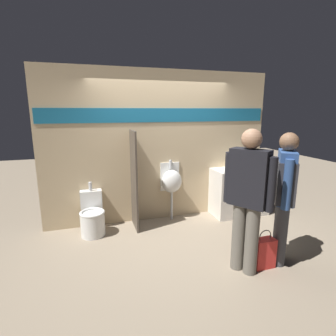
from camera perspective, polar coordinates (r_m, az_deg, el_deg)
ground_plane at (r=4.60m, az=0.65°, el=-13.32°), size 16.00×16.00×0.00m
display_wall at (r=4.76m, az=-1.54°, el=4.71°), size 4.17×0.07×2.70m
sink_counter at (r=5.31m, az=15.25°, el=-4.94°), size 1.07×0.52×0.91m
sink_basin at (r=5.20m, az=14.80°, el=0.57°), size 0.41×0.41×0.26m
cell_phone at (r=4.94m, az=13.06°, el=-0.59°), size 0.07×0.14×0.01m
divider_near_counter at (r=4.46m, az=-7.40°, el=-2.70°), size 0.03×0.52×1.68m
urinal_near_counter at (r=4.79m, az=0.77°, el=-2.90°), size 0.38×0.26×1.12m
toilet at (r=4.54m, az=-16.13°, el=-10.34°), size 0.40×0.56×0.83m
person_in_vest at (r=3.67m, az=24.01°, el=-4.33°), size 0.45×0.51×1.74m
person_with_lanyard at (r=3.31m, az=16.98°, el=-5.85°), size 0.41×0.55×1.80m
shopping_bag at (r=3.77m, az=20.14°, el=-16.93°), size 0.28×0.15×0.52m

